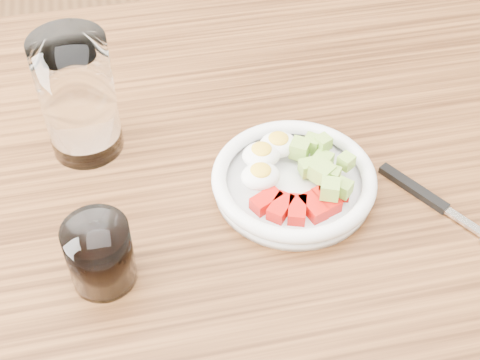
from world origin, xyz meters
The scene contains 5 objects.
dining_table centered at (0.00, 0.00, 0.67)m, with size 1.50×0.90×0.77m.
bowl centered at (0.05, 0.01, 0.79)m, with size 0.19×0.19×0.05m.
fork centered at (0.20, -0.04, 0.77)m, with size 0.11×0.17×0.01m.
water_glass centered at (-0.17, 0.13, 0.85)m, with size 0.09×0.09×0.15m, color white.
coffee_glass centered at (-0.17, -0.07, 0.81)m, with size 0.07×0.07×0.08m.
Camera 1 is at (-0.12, -0.49, 1.34)m, focal length 50.00 mm.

